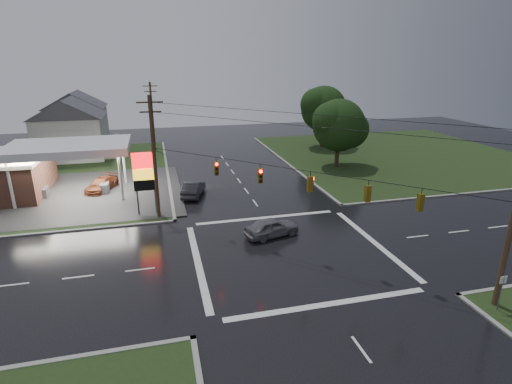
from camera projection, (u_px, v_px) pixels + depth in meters
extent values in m
plane|color=black|center=(290.00, 252.00, 30.21)|extent=(120.00, 120.00, 0.00)
cube|color=#1E3015|center=(16.00, 179.00, 48.04)|extent=(36.00, 36.00, 0.08)
cube|color=#1E3015|center=(398.00, 155.00, 60.12)|extent=(36.00, 36.00, 0.08)
cube|color=#2D2D2D|center=(55.00, 196.00, 42.07)|extent=(26.00, 18.00, 0.02)
cylinder|color=silver|center=(10.00, 185.00, 37.85)|extent=(0.30, 0.30, 5.00)
cylinder|color=silver|center=(121.00, 177.00, 40.17)|extent=(0.30, 0.30, 5.00)
cylinder|color=silver|center=(28.00, 169.00, 43.36)|extent=(0.30, 0.30, 5.00)
cylinder|color=silver|center=(124.00, 163.00, 45.68)|extent=(0.30, 0.30, 5.00)
cube|color=silver|center=(69.00, 147.00, 40.90)|extent=(12.00, 8.00, 0.80)
cube|color=white|center=(69.00, 151.00, 41.03)|extent=(11.40, 7.40, 0.04)
cube|color=#59595E|center=(44.00, 193.00, 41.69)|extent=(0.80, 1.60, 1.10)
cube|color=#59595E|center=(105.00, 188.00, 43.09)|extent=(0.80, 1.60, 1.10)
cylinder|color=#59595E|center=(136.00, 184.00, 36.27)|extent=(0.16, 0.16, 6.00)
cylinder|color=#59595E|center=(154.00, 183.00, 36.64)|extent=(0.16, 0.16, 6.00)
cube|color=red|center=(143.00, 160.00, 35.75)|extent=(2.00, 0.35, 1.40)
cube|color=gold|center=(144.00, 174.00, 36.17)|extent=(2.00, 0.35, 1.00)
cube|color=black|center=(145.00, 185.00, 36.49)|extent=(2.00, 0.35, 1.00)
cylinder|color=#382619|center=(154.00, 159.00, 34.97)|extent=(0.32, 0.32, 11.00)
cube|color=#382619|center=(150.00, 102.00, 33.40)|extent=(2.20, 0.12, 0.12)
cube|color=#382619|center=(150.00, 112.00, 33.66)|extent=(1.80, 0.12, 0.12)
cylinder|color=#382619|center=(153.00, 117.00, 61.23)|extent=(0.32, 0.32, 10.50)
cube|color=#382619|center=(150.00, 86.00, 59.74)|extent=(2.20, 0.12, 0.12)
cube|color=#382619|center=(150.00, 91.00, 59.99)|extent=(1.80, 0.12, 0.12)
cube|color=#59470C|center=(216.00, 168.00, 31.68)|extent=(0.34, 0.34, 1.10)
cylinder|color=#FF0C07|center=(217.00, 164.00, 31.37)|extent=(0.22, 0.08, 0.22)
cube|color=#59470C|center=(260.00, 176.00, 29.72)|extent=(0.34, 0.34, 1.10)
cylinder|color=#FF0C07|center=(261.00, 171.00, 29.42)|extent=(0.22, 0.08, 0.22)
cube|color=#59470C|center=(310.00, 184.00, 27.77)|extent=(0.34, 0.34, 1.10)
cylinder|color=#FF0C07|center=(313.00, 179.00, 27.69)|extent=(0.08, 0.22, 0.22)
cube|color=#59470C|center=(368.00, 194.00, 25.81)|extent=(0.34, 0.34, 1.10)
cylinder|color=#FF0C07|center=(367.00, 187.00, 25.88)|extent=(0.22, 0.08, 0.22)
cube|color=#59470C|center=(420.00, 202.00, 24.25)|extent=(0.34, 0.34, 1.10)
cylinder|color=#FF0C07|center=(419.00, 195.00, 24.31)|extent=(0.22, 0.08, 0.22)
cube|color=silver|center=(72.00, 138.00, 57.44)|extent=(9.00, 8.00, 6.00)
cube|color=gray|center=(113.00, 153.00, 59.50)|extent=(1.60, 4.80, 0.80)
cube|color=silver|center=(78.00, 125.00, 68.23)|extent=(9.00, 8.00, 6.00)
cube|color=gray|center=(112.00, 138.00, 70.29)|extent=(1.60, 4.80, 0.80)
cylinder|color=black|center=(337.00, 148.00, 52.86)|extent=(0.56, 0.56, 5.04)
sphere|color=black|center=(339.00, 125.00, 51.88)|extent=(6.80, 6.80, 6.80)
sphere|color=black|center=(349.00, 129.00, 52.76)|extent=(5.10, 5.10, 5.10)
sphere|color=black|center=(331.00, 121.00, 50.97)|extent=(4.76, 4.76, 4.76)
cylinder|color=black|center=(322.00, 130.00, 64.49)|extent=(0.56, 0.56, 5.60)
sphere|color=black|center=(324.00, 109.00, 63.40)|extent=(7.20, 7.20, 7.20)
sphere|color=black|center=(333.00, 113.00, 64.32)|extent=(5.40, 5.40, 5.40)
sphere|color=black|center=(316.00, 104.00, 62.45)|extent=(5.04, 5.04, 5.04)
imported|color=black|center=(193.00, 189.00, 42.16)|extent=(3.10, 5.07, 1.58)
imported|color=slate|center=(272.00, 227.00, 32.67)|extent=(4.86, 2.87, 1.55)
imported|color=#5A2814|center=(102.00, 184.00, 43.90)|extent=(3.82, 5.28, 1.42)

